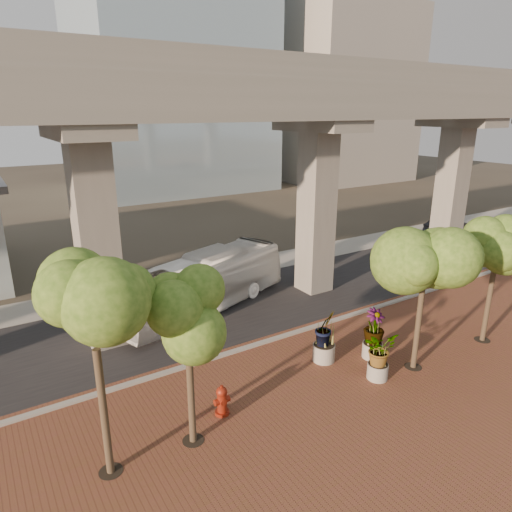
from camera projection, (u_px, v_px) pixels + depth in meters
ground at (243, 327)px, 22.22m from camera, size 160.00×160.00×0.00m
brick_plaza at (362, 414)px, 15.78m from camera, size 70.00×13.00×0.06m
asphalt_road at (224, 312)px, 23.83m from camera, size 90.00×8.00×0.04m
curb_strip at (266, 342)px, 20.59m from camera, size 70.00×0.25×0.16m
far_sidewalk at (181, 280)px, 28.25m from camera, size 90.00×3.00×0.06m
transit_viaduct at (220, 172)px, 21.61m from camera, size 72.00×5.60×12.40m
midrise_block at (339, 96)px, 66.88m from camera, size 18.00×16.00×24.00m
transit_bus at (203, 284)px, 23.70m from camera, size 10.73×5.74×2.93m
parked_car at (445, 226)px, 38.66m from camera, size 4.20×1.54×1.37m
fire_hydrant at (222, 400)px, 15.60m from camera, size 0.56×0.50×1.12m
planter_front at (379, 351)px, 17.49m from camera, size 1.79×1.79×1.97m
planter_right at (374, 329)px, 18.98m from camera, size 2.04×2.04×2.18m
planter_left at (325, 331)px, 18.72m from camera, size 2.06×2.06×2.26m
street_tree_far_west at (92, 315)px, 11.72m from camera, size 3.46×3.46×6.59m
street_tree_near_west at (187, 315)px, 13.15m from camera, size 3.01×3.01×5.76m
street_tree_near_east at (427, 255)px, 17.16m from camera, size 3.86×3.86×6.60m
street_tree_far_east at (498, 248)px, 19.47m from camera, size 3.20×3.20×5.89m
streetlamp_east at (313, 190)px, 31.52m from camera, size 0.41×1.20×8.25m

